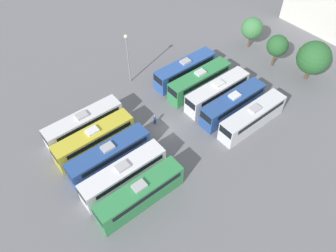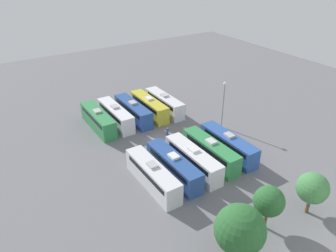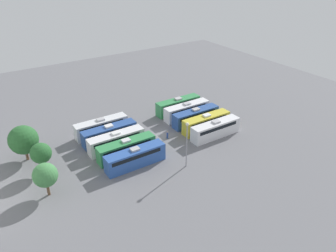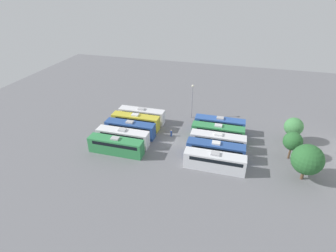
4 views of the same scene
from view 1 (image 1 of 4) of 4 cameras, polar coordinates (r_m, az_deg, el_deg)
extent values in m
plane|color=slate|center=(47.59, -0.03, -0.57)|extent=(123.23, 123.23, 0.00)
cube|color=silver|center=(47.47, -14.40, 0.27)|extent=(2.51, 11.29, 3.32)
cube|color=black|center=(46.86, -14.32, 1.21)|extent=(2.55, 9.60, 0.73)
cube|color=black|center=(45.91, -20.67, -2.22)|extent=(2.21, 0.08, 1.16)
cube|color=#B2B2B7|center=(46.18, -14.83, 1.81)|extent=(1.20, 1.60, 0.35)
cube|color=gold|center=(45.23, -12.67, -2.37)|extent=(2.51, 11.29, 3.32)
cube|color=black|center=(44.59, -12.56, -1.42)|extent=(2.55, 9.60, 0.73)
cube|color=black|center=(43.63, -19.22, -5.09)|extent=(2.21, 0.08, 1.16)
cube|color=white|center=(43.87, -13.06, -0.83)|extent=(1.20, 1.60, 0.35)
cube|color=#284C93|center=(43.11, -10.15, -5.19)|extent=(2.51, 11.29, 3.32)
cube|color=black|center=(42.44, -10.00, -4.24)|extent=(2.55, 9.60, 0.73)
cube|color=black|center=(41.41, -16.96, -8.20)|extent=(2.21, 0.08, 1.16)
cube|color=#B2B2B7|center=(41.68, -10.48, -3.67)|extent=(1.20, 1.60, 0.35)
cube|color=white|center=(41.13, -7.70, -8.47)|extent=(2.51, 11.29, 3.32)
cube|color=black|center=(40.42, -7.50, -7.53)|extent=(2.55, 9.60, 0.73)
cube|color=black|center=(39.37, -14.79, -11.82)|extent=(2.21, 0.08, 1.16)
cube|color=#B2B2B7|center=(39.63, -7.96, -7.00)|extent=(1.20, 1.60, 0.35)
cube|color=#338C4C|center=(39.48, -4.84, -11.78)|extent=(2.51, 11.29, 3.32)
cube|color=black|center=(38.74, -4.58, -10.85)|extent=(2.55, 9.60, 0.73)
cube|color=black|center=(37.64, -12.17, -15.51)|extent=(2.21, 0.08, 1.16)
cube|color=#B2B2B7|center=(37.91, -5.01, -10.38)|extent=(1.20, 1.60, 0.35)
cube|color=#2D56A8|center=(54.91, 2.99, 9.63)|extent=(2.51, 11.29, 3.32)
cube|color=black|center=(54.48, 3.25, 10.53)|extent=(2.55, 9.60, 0.73)
cube|color=black|center=(51.53, -1.76, 8.01)|extent=(2.21, 0.08, 1.16)
cube|color=#B2B2B7|center=(53.79, 3.06, 11.17)|extent=(1.20, 1.60, 0.35)
cube|color=#338C4C|center=(52.89, 5.51, 7.71)|extent=(2.51, 11.29, 3.32)
cube|color=black|center=(52.45, 5.81, 8.62)|extent=(2.55, 9.60, 0.73)
cube|color=black|center=(49.38, 0.75, 5.92)|extent=(2.21, 0.08, 1.16)
cube|color=silver|center=(51.73, 5.66, 9.26)|extent=(1.20, 1.60, 0.35)
cube|color=silver|center=(51.27, 8.56, 5.79)|extent=(2.51, 11.29, 3.32)
cube|color=black|center=(50.82, 8.90, 6.71)|extent=(2.55, 9.60, 0.73)
cube|color=black|center=(47.60, 3.87, 3.82)|extent=(2.21, 0.08, 1.16)
cube|color=white|center=(50.08, 8.79, 7.35)|extent=(1.20, 1.60, 0.35)
cube|color=#284C93|center=(49.69, 11.23, 3.66)|extent=(2.51, 11.29, 3.32)
cube|color=black|center=(49.22, 11.62, 4.59)|extent=(2.55, 9.60, 0.73)
cube|color=black|center=(45.90, 6.60, 1.46)|extent=(2.21, 0.08, 1.16)
cube|color=white|center=(48.45, 11.55, 5.22)|extent=(1.20, 1.60, 0.35)
cube|color=silver|center=(48.41, 14.48, 1.42)|extent=(2.51, 11.29, 3.32)
cube|color=black|center=(47.93, 14.90, 2.35)|extent=(2.55, 9.60, 0.73)
cube|color=black|center=(44.48, 9.98, -1.03)|extent=(2.21, 0.08, 1.16)
cube|color=#B2B2B7|center=(47.14, 14.89, 2.96)|extent=(1.20, 1.60, 0.35)
cylinder|color=navy|center=(47.93, -2.31, 1.05)|extent=(0.36, 0.36, 1.37)
sphere|color=tan|center=(47.35, -2.34, 1.72)|extent=(0.24, 0.24, 0.24)
cylinder|color=gray|center=(53.09, -6.92, 11.24)|extent=(0.20, 0.20, 8.40)
sphere|color=#EAE5C6|center=(50.62, -7.38, 15.21)|extent=(0.60, 0.60, 0.60)
cylinder|color=brown|center=(64.43, 14.01, 14.20)|extent=(0.44, 0.44, 2.47)
sphere|color=#428447|center=(63.08, 14.45, 16.15)|extent=(3.90, 3.90, 3.90)
cylinder|color=brown|center=(60.74, 17.93, 11.11)|extent=(0.38, 0.38, 2.76)
sphere|color=#28602D|center=(59.28, 18.53, 13.13)|extent=(3.61, 3.61, 3.61)
cylinder|color=brown|center=(59.83, 23.15, 8.51)|extent=(0.52, 0.52, 2.36)
sphere|color=#28602D|center=(58.12, 24.05, 10.81)|extent=(5.35, 5.35, 5.35)
camera|label=2|loc=(61.85, 57.50, 23.12)|focal=35.00mm
camera|label=3|loc=(91.62, -7.10, 46.89)|focal=35.00mm
camera|label=4|loc=(38.89, 82.56, -1.48)|focal=28.00mm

